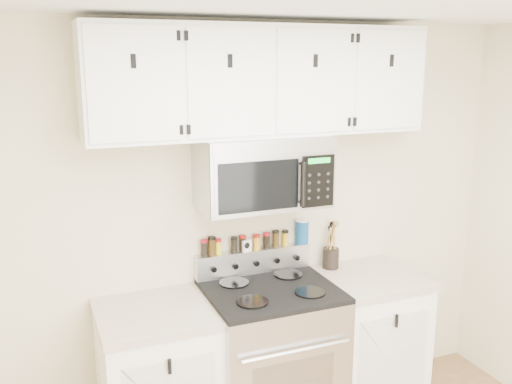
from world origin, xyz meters
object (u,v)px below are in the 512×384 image
Objects in this scene: microwave at (263,172)px; salt_canister at (302,231)px; utensil_crock at (331,257)px; range at (271,359)px.

microwave reaches higher than salt_canister.
utensil_crock is 0.27m from salt_canister.
utensil_crock is (0.53, 0.11, -0.63)m from microwave.
salt_canister is at bearing 24.61° from microwave.
utensil_crock is 1.94× the size of salt_canister.
utensil_crock is at bearing -14.72° from salt_canister.
salt_canister reaches higher than range.
utensil_crock is (0.53, 0.23, 0.51)m from range.
microwave is at bearing -155.39° from salt_canister.
microwave is at bearing 89.77° from range.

